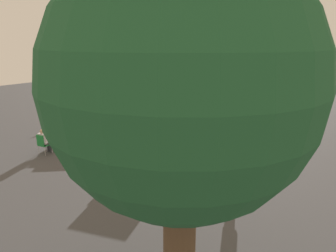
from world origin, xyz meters
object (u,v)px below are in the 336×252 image
Objects in this scene: spectator_standing at (234,168)px; vintage_fire_truck at (169,122)px; oak_tree_left at (181,87)px; classic_hot_rod at (90,124)px; spectator_seated at (44,140)px; lawn_chair_by_car at (61,117)px; lawn_chair_near_truck at (43,143)px; traffic_cone at (143,116)px.

vintage_fire_truck is at bearing -28.96° from spectator_standing.
oak_tree_left reaches higher than vintage_fire_truck.
spectator_standing is at bearing -73.36° from oak_tree_left.
classic_hot_rod reaches higher than spectator_seated.
spectator_seated is at bearing 138.19° from lawn_chair_by_car.
vintage_fire_truck is 6.11m from spectator_standing.
lawn_chair_near_truck is 1.61× the size of traffic_cone.
spectator_standing reaches higher than traffic_cone.
lawn_chair_by_car is 17.29m from oak_tree_left.
oak_tree_left is (-11.57, 7.00, 4.08)m from classic_hot_rod.
traffic_cone is at bearing -89.58° from classic_hot_rod.
traffic_cone is at bearing -85.89° from lawn_chair_near_truck.
spectator_standing is (-9.26, -2.27, 0.37)m from lawn_chair_near_truck.
vintage_fire_truck is at bearing -169.22° from lawn_chair_by_car.
oak_tree_left is (-15.06, 7.37, 4.23)m from lawn_chair_by_car.
classic_hot_rod is at bearing -80.82° from lawn_chair_near_truck.
classic_hot_rod is 9.86m from spectator_standing.
lawn_chair_by_car is at bearing -41.81° from spectator_seated.
lawn_chair_by_car is at bearing -42.64° from lawn_chair_near_truck.
oak_tree_left is (-11.04, 3.67, 4.23)m from lawn_chair_near_truck.
spectator_seated is at bearing 93.99° from traffic_cone.
oak_tree_left reaches higher than spectator_seated.
oak_tree_left is at bearing 106.64° from spectator_standing.
spectator_seated is 9.53m from spectator_standing.
traffic_cone is (9.83, -5.70, -0.66)m from spectator_standing.
vintage_fire_truck is at bearing -51.33° from oak_tree_left.
classic_hot_rod is 3.38m from lawn_chair_near_truck.
classic_hot_rod is 14.12m from oak_tree_left.
oak_tree_left is at bearing 153.92° from lawn_chair_by_car.
lawn_chair_near_truck and lawn_chair_by_car have the same top height.
lawn_chair_near_truck is at bearing 137.36° from lawn_chair_by_car.
vintage_fire_truck is 5.34m from traffic_cone.
classic_hot_rod is 3.51m from lawn_chair_by_car.
classic_hot_rod is 4.33× the size of lawn_chair_by_car.
lawn_chair_by_car is 5.37m from spectator_seated.
spectator_seated is 7.87m from traffic_cone.
spectator_standing is at bearing 149.90° from traffic_cone.
vintage_fire_truck is 4.87m from classic_hot_rod.
vintage_fire_truck is 6.46m from spectator_seated.
vintage_fire_truck is 11.94m from oak_tree_left.
vintage_fire_truck is 3.78× the size of spectator_standing.
lawn_chair_near_truck is at bearing 99.18° from classic_hot_rod.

